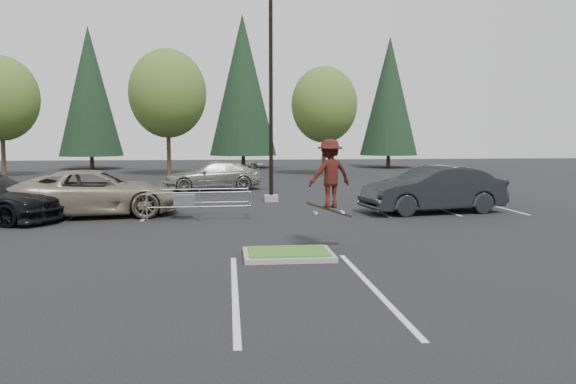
{
  "coord_description": "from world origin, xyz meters",
  "views": [
    {
      "loc": [
        -1.45,
        -13.56,
        2.96
      ],
      "look_at": [
        0.16,
        1.5,
        1.47
      ],
      "focal_mm": 35.0,
      "sensor_mm": 36.0,
      "label": 1
    }
  ],
  "objects": [
    {
      "name": "ground",
      "position": [
        0.0,
        0.0,
        0.0
      ],
      "size": [
        120.0,
        120.0,
        0.0
      ],
      "primitive_type": "plane",
      "color": "black",
      "rests_on": "ground"
    },
    {
      "name": "light_pole",
      "position": [
        0.5,
        12.0,
        4.56
      ],
      "size": [
        0.7,
        0.6,
        10.12
      ],
      "color": "gray",
      "rests_on": "ground"
    },
    {
      "name": "car_r_black",
      "position": [
        8.0,
        11.5,
        0.87
      ],
      "size": [
        5.49,
        3.62,
        1.74
      ],
      "primitive_type": "imported",
      "rotation": [
        0.0,
        0.0,
        4.37
      ],
      "color": "black",
      "rests_on": "ground"
    },
    {
      "name": "cart_corral",
      "position": [
        -2.92,
        6.9,
        0.66
      ],
      "size": [
        3.76,
        1.52,
        1.05
      ],
      "rotation": [
        0.0,
        0.0,
        0.05
      ],
      "color": "gray",
      "rests_on": "ground"
    },
    {
      "name": "conif_b",
      "position": [
        0.0,
        40.5,
        7.85
      ],
      "size": [
        6.38,
        6.38,
        14.5
      ],
      "color": "#38281C",
      "rests_on": "ground"
    },
    {
      "name": "conif_a",
      "position": [
        -14.0,
        40.0,
        7.1
      ],
      "size": [
        5.72,
        5.72,
        13.0
      ],
      "color": "#38281C",
      "rests_on": "ground"
    },
    {
      "name": "car_l_tan",
      "position": [
        -6.44,
        7.92,
        0.87
      ],
      "size": [
        6.61,
        3.83,
        1.73
      ],
      "primitive_type": "imported",
      "rotation": [
        0.0,
        0.0,
        1.73
      ],
      "color": "gray",
      "rests_on": "ground"
    },
    {
      "name": "car_r_charc",
      "position": [
        6.5,
        7.53,
        0.91
      ],
      "size": [
        5.79,
        2.8,
        1.83
      ],
      "primitive_type": "imported",
      "rotation": [
        0.0,
        0.0,
        4.87
      ],
      "color": "black",
      "rests_on": "ground"
    },
    {
      "name": "decid_a",
      "position": [
        -18.01,
        30.03,
        5.58
      ],
      "size": [
        5.44,
        5.44,
        8.91
      ],
      "color": "#38281C",
      "rests_on": "ground"
    },
    {
      "name": "decid_c",
      "position": [
        5.99,
        29.83,
        5.25
      ],
      "size": [
        5.12,
        5.12,
        8.38
      ],
      "color": "#38281C",
      "rests_on": "ground"
    },
    {
      "name": "skateboarder",
      "position": [
        1.2,
        1.0,
        1.98
      ],
      "size": [
        1.33,
        1.01,
        2.08
      ],
      "rotation": [
        0.0,
        0.0,
        3.45
      ],
      "color": "black",
      "rests_on": "ground"
    },
    {
      "name": "stall_lines",
      "position": [
        -1.35,
        6.02,
        0.0
      ],
      "size": [
        22.62,
        17.6,
        0.01
      ],
      "color": "silver",
      "rests_on": "ground"
    },
    {
      "name": "decid_b",
      "position": [
        -6.01,
        30.53,
        6.04
      ],
      "size": [
        5.89,
        5.89,
        9.64
      ],
      "color": "#38281C",
      "rests_on": "ground"
    },
    {
      "name": "conif_c",
      "position": [
        14.0,
        39.5,
        6.85
      ],
      "size": [
        5.5,
        5.5,
        12.5
      ],
      "color": "#38281C",
      "rests_on": "ground"
    },
    {
      "name": "grass_median",
      "position": [
        0.0,
        0.0,
        0.08
      ],
      "size": [
        2.2,
        1.6,
        0.16
      ],
      "color": "gray",
      "rests_on": "ground"
    },
    {
      "name": "car_far_silver",
      "position": [
        -2.27,
        18.0,
        0.79
      ],
      "size": [
        5.76,
        3.23,
        1.58
      ],
      "primitive_type": "imported",
      "rotation": [
        0.0,
        0.0,
        4.91
      ],
      "color": "gray",
      "rests_on": "ground"
    }
  ]
}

